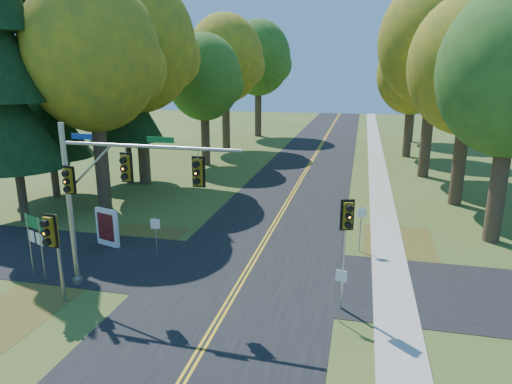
% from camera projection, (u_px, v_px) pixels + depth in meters
% --- Properties ---
extents(ground, '(160.00, 160.00, 0.00)m').
position_uv_depth(ground, '(234.00, 294.00, 18.18)').
color(ground, '#3A501C').
rests_on(ground, ground).
extents(road_main, '(8.00, 160.00, 0.02)m').
position_uv_depth(road_main, '(234.00, 294.00, 18.18)').
color(road_main, black).
rests_on(road_main, ground).
extents(road_cross, '(60.00, 6.00, 0.02)m').
position_uv_depth(road_cross, '(246.00, 273.00, 20.06)').
color(road_cross, black).
rests_on(road_cross, ground).
extents(centerline_left, '(0.10, 160.00, 0.01)m').
position_uv_depth(centerline_left, '(231.00, 293.00, 18.19)').
color(centerline_left, gold).
rests_on(centerline_left, road_main).
extents(centerline_right, '(0.10, 160.00, 0.01)m').
position_uv_depth(centerline_right, '(236.00, 294.00, 18.15)').
color(centerline_right, gold).
rests_on(centerline_right, road_main).
extents(sidewalk_east, '(1.60, 160.00, 0.06)m').
position_uv_depth(sidewalk_east, '(395.00, 311.00, 16.82)').
color(sidewalk_east, '#9E998E').
rests_on(sidewalk_east, ground).
extents(leaf_patch_w_near, '(4.00, 6.00, 0.00)m').
position_uv_depth(leaf_patch_w_near, '(133.00, 244.00, 23.36)').
color(leaf_patch_w_near, brown).
rests_on(leaf_patch_w_near, ground).
extents(leaf_patch_e, '(3.50, 8.00, 0.00)m').
position_uv_depth(leaf_patch_e, '(401.00, 252.00, 22.34)').
color(leaf_patch_e, brown).
rests_on(leaf_patch_e, ground).
extents(leaf_patch_w_far, '(3.00, 5.00, 0.00)m').
position_uv_depth(leaf_patch_w_far, '(18.00, 310.00, 16.99)').
color(leaf_patch_w_far, brown).
rests_on(leaf_patch_w_far, ground).
extents(tree_w_a, '(8.00, 8.00, 14.15)m').
position_uv_depth(tree_w_a, '(94.00, 55.00, 26.97)').
color(tree_w_a, '#38281C').
rests_on(tree_w_a, ground).
extents(tree_w_b, '(8.60, 8.60, 15.38)m').
position_uv_depth(tree_w_b, '(138.00, 46.00, 33.37)').
color(tree_w_b, '#38281C').
rests_on(tree_w_b, ground).
extents(tree_e_b, '(7.60, 7.60, 13.33)m').
position_uv_depth(tree_e_b, '(471.00, 66.00, 28.13)').
color(tree_e_b, '#38281C').
rests_on(tree_e_b, ground).
extents(tree_w_c, '(6.80, 6.80, 11.91)m').
position_uv_depth(tree_w_c, '(205.00, 78.00, 41.22)').
color(tree_w_c, '#38281C').
rests_on(tree_w_c, ground).
extents(tree_e_c, '(8.80, 8.80, 15.79)m').
position_uv_depth(tree_e_c, '(436.00, 43.00, 35.55)').
color(tree_e_c, '#38281C').
rests_on(tree_e_c, ground).
extents(tree_w_d, '(8.20, 8.20, 14.56)m').
position_uv_depth(tree_w_d, '(226.00, 59.00, 49.07)').
color(tree_w_d, '#38281C').
rests_on(tree_w_d, ground).
extents(tree_e_d, '(7.00, 7.00, 12.32)m').
position_uv_depth(tree_e_d, '(414.00, 74.00, 44.95)').
color(tree_e_d, '#38281C').
rests_on(tree_e_d, ground).
extents(tree_w_e, '(8.40, 8.40, 14.97)m').
position_uv_depth(tree_w_e, '(259.00, 58.00, 58.99)').
color(tree_w_e, '#38281C').
rests_on(tree_w_e, ground).
extents(tree_e_e, '(7.80, 7.80, 13.74)m').
position_uv_depth(tree_e_e, '(416.00, 65.00, 54.51)').
color(tree_e_e, '#38281C').
rests_on(tree_e_e, ground).
extents(pine_a, '(5.60, 5.60, 19.48)m').
position_uv_depth(pine_a, '(3.00, 60.00, 24.61)').
color(pine_a, '#38281C').
rests_on(pine_a, ground).
extents(pine_b, '(5.60, 5.60, 17.31)m').
position_uv_depth(pine_b, '(43.00, 77.00, 29.90)').
color(pine_b, '#38281C').
rests_on(pine_b, ground).
extents(pine_c, '(5.60, 5.60, 20.56)m').
position_uv_depth(pine_c, '(121.00, 55.00, 33.55)').
color(pine_c, '#38281C').
rests_on(pine_c, ground).
extents(traffic_mast, '(7.41, 0.73, 6.72)m').
position_uv_depth(traffic_mast, '(108.00, 187.00, 17.40)').
color(traffic_mast, '#94989D').
rests_on(traffic_mast, ground).
extents(east_signal_pole, '(0.48, 0.58, 4.31)m').
position_uv_depth(east_signal_pole, '(346.00, 228.00, 16.07)').
color(east_signal_pole, '#9C9EA5').
rests_on(east_signal_pole, ground).
extents(ped_signal_pole, '(0.57, 0.66, 3.62)m').
position_uv_depth(ped_signal_pole, '(52.00, 238.00, 16.70)').
color(ped_signal_pole, gray).
rests_on(ped_signal_pole, ground).
extents(route_sign_cluster, '(1.24, 0.57, 2.86)m').
position_uv_depth(route_sign_cluster, '(35.00, 234.00, 19.05)').
color(route_sign_cluster, gray).
rests_on(route_sign_cluster, ground).
extents(info_kiosk, '(1.40, 0.61, 1.94)m').
position_uv_depth(info_kiosk, '(107.00, 228.00, 22.95)').
color(info_kiosk, white).
rests_on(info_kiosk, ground).
extents(reg_sign_e_north, '(0.43, 0.18, 2.31)m').
position_uv_depth(reg_sign_e_north, '(361.00, 221.00, 22.05)').
color(reg_sign_e_north, gray).
rests_on(reg_sign_e_north, ground).
extents(reg_sign_e_south, '(0.39, 0.12, 2.05)m').
position_uv_depth(reg_sign_e_south, '(341.00, 286.00, 15.83)').
color(reg_sign_e_south, gray).
rests_on(reg_sign_e_south, ground).
extents(reg_sign_w, '(0.44, 0.08, 2.27)m').
position_uv_depth(reg_sign_w, '(156.00, 232.00, 20.56)').
color(reg_sign_w, gray).
rests_on(reg_sign_w, ground).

